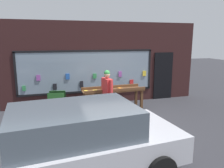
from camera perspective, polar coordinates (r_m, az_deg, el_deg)
name	(u,v)px	position (r m, az deg, el deg)	size (l,w,h in m)	color
ground_plane	(123,122)	(7.31, 2.96, -9.84)	(40.00, 40.00, 0.00)	#2D2D33
shopfront_facade	(105,64)	(9.15, -1.90, 5.28)	(8.22, 0.29, 3.38)	#331919
display_table_main	(113,92)	(8.14, 0.35, -2.12)	(2.33, 0.76, 0.93)	brown
person_browsing	(107,90)	(7.56, -1.30, -1.51)	(0.31, 0.64, 1.64)	black
small_dog	(116,109)	(7.64, 1.16, -6.62)	(0.37, 0.52, 0.42)	white
sandwich_board_sign	(57,103)	(8.04, -14.13, -4.88)	(0.73, 0.92, 0.85)	#193F19
parked_car	(75,140)	(4.44, -9.75, -14.29)	(4.38, 2.26, 1.41)	silver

